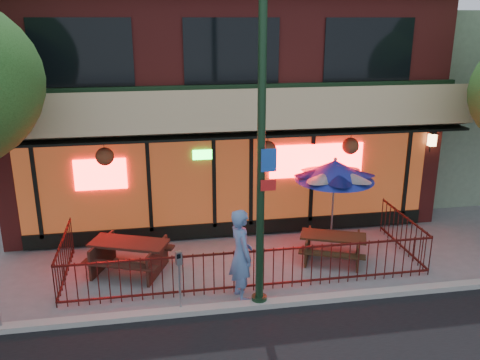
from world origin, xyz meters
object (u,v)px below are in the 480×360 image
(picnic_table_left, at_px, (129,252))
(patio_umbrella, at_px, (335,170))
(pedestrian, at_px, (241,255))
(parking_meter_near, at_px, (179,272))
(picnic_table_right, at_px, (333,244))
(street_light, at_px, (261,161))

(picnic_table_left, height_order, patio_umbrella, patio_umbrella)
(picnic_table_left, distance_m, pedestrian, 2.94)
(parking_meter_near, bearing_deg, pedestrian, 14.83)
(patio_umbrella, distance_m, parking_meter_near, 5.18)
(picnic_table_right, bearing_deg, patio_umbrella, 72.12)
(pedestrian, bearing_deg, parking_meter_near, 92.53)
(picnic_table_right, relative_size, patio_umbrella, 0.82)
(pedestrian, bearing_deg, picnic_table_left, 43.62)
(patio_umbrella, height_order, pedestrian, patio_umbrella)
(patio_umbrella, bearing_deg, pedestrian, -139.83)
(picnic_table_right, height_order, pedestrian, pedestrian)
(patio_umbrella, bearing_deg, parking_meter_near, -146.47)
(street_light, bearing_deg, picnic_table_right, 37.70)
(street_light, height_order, pedestrian, street_light)
(picnic_table_left, height_order, parking_meter_near, parking_meter_near)
(street_light, bearing_deg, pedestrian, 133.11)
(pedestrian, bearing_deg, patio_umbrella, -62.12)
(patio_umbrella, xyz_separation_m, parking_meter_near, (-4.23, -2.80, -1.09))
(street_light, bearing_deg, picnic_table_left, 144.10)
(patio_umbrella, bearing_deg, picnic_table_right, -107.88)
(picnic_table_right, bearing_deg, pedestrian, -151.88)
(picnic_table_right, bearing_deg, parking_meter_near, -156.14)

